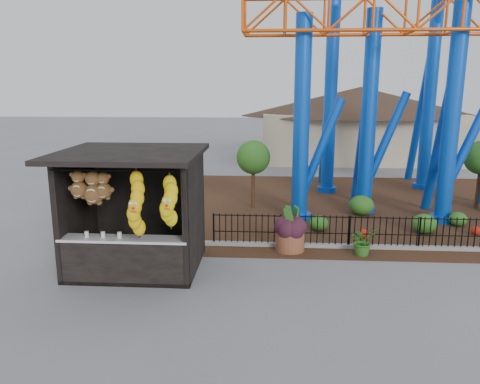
# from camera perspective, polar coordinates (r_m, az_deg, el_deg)

# --- Properties ---
(ground) EXTENTS (120.00, 120.00, 0.00)m
(ground) POSITION_cam_1_polar(r_m,az_deg,el_deg) (11.27, 1.12, -11.71)
(ground) COLOR slate
(ground) RESTS_ON ground
(mulch_bed) EXTENTS (18.00, 12.00, 0.02)m
(mulch_bed) POSITION_cam_1_polar(r_m,az_deg,el_deg) (19.16, 14.32, -1.67)
(mulch_bed) COLOR #331E11
(mulch_bed) RESTS_ON ground
(curb) EXTENTS (18.00, 0.18, 0.12)m
(curb) POSITION_cam_1_polar(r_m,az_deg,el_deg) (14.46, 17.85, -6.44)
(curb) COLOR gray
(curb) RESTS_ON ground
(prize_booth) EXTENTS (3.50, 3.40, 3.12)m
(prize_booth) POSITION_cam_1_polar(r_m,az_deg,el_deg) (12.09, -12.93, -2.62)
(prize_booth) COLOR black
(prize_booth) RESTS_ON ground
(picket_fence) EXTENTS (12.20, 0.06, 1.00)m
(picket_fence) POSITION_cam_1_polar(r_m,az_deg,el_deg) (14.58, 21.41, -4.74)
(picket_fence) COLOR black
(picket_fence) RESTS_ON ground
(roller_coaster) EXTENTS (11.00, 6.37, 10.82)m
(roller_coaster) POSITION_cam_1_polar(r_m,az_deg,el_deg) (19.12, 18.76, 17.49)
(roller_coaster) COLOR blue
(roller_coaster) RESTS_ON ground
(terracotta_planter) EXTENTS (0.92, 0.92, 0.59)m
(terracotta_planter) POSITION_cam_1_polar(r_m,az_deg,el_deg) (13.68, 6.11, -5.94)
(terracotta_planter) COLOR brown
(terracotta_planter) RESTS_ON ground
(planter_foliage) EXTENTS (0.70, 0.70, 0.64)m
(planter_foliage) POSITION_cam_1_polar(r_m,az_deg,el_deg) (13.49, 6.17, -3.46)
(planter_foliage) COLOR #30131E
(planter_foliage) RESTS_ON terracotta_planter
(potted_plant) EXTENTS (0.95, 0.89, 0.84)m
(potted_plant) POSITION_cam_1_polar(r_m,az_deg,el_deg) (13.65, 14.77, -5.79)
(potted_plant) COLOR #1E5619
(potted_plant) RESTS_ON ground
(landscaping) EXTENTS (9.20, 3.30, 0.72)m
(landscaping) POSITION_cam_1_polar(r_m,az_deg,el_deg) (16.98, 18.75, -2.75)
(landscaping) COLOR #275A1A
(landscaping) RESTS_ON mulch_bed
(pavilion) EXTENTS (15.00, 15.00, 4.80)m
(pavilion) POSITION_cam_1_polar(r_m,az_deg,el_deg) (30.78, 14.35, 9.46)
(pavilion) COLOR #BFAD8C
(pavilion) RESTS_ON ground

